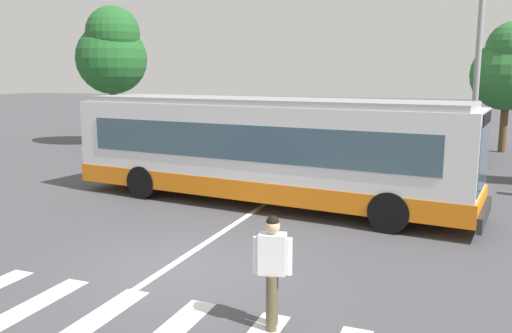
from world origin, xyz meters
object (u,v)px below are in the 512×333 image
object	(u,v)px
city_transit_bus	(264,150)
twin_arm_street_lamp	(482,4)
pedestrian_crossing_street	(272,265)
parked_car_black	(459,142)
background_tree_right	(510,67)
parked_car_red	(287,135)
parked_car_silver	(398,140)
parked_car_champagne	(340,138)
background_tree_left	(112,52)

from	to	relation	value
city_transit_bus	twin_arm_street_lamp	distance (m)	9.16
pedestrian_crossing_street	twin_arm_street_lamp	xyz separation A→B (m)	(2.90, 12.79, 5.07)
pedestrian_crossing_street	twin_arm_street_lamp	world-z (taller)	twin_arm_street_lamp
parked_car_black	background_tree_right	bearing A→B (deg)	57.50
city_transit_bus	background_tree_right	bearing A→B (deg)	62.27
pedestrian_crossing_street	city_transit_bus	bearing A→B (deg)	111.32
parked_car_black	pedestrian_crossing_street	bearing A→B (deg)	-97.93
pedestrian_crossing_street	parked_car_black	size ratio (longest dim) A/B	0.38
parked_car_red	background_tree_right	world-z (taller)	background_tree_right
parked_car_silver	twin_arm_street_lamp	distance (m)	7.83
parked_car_silver	parked_car_black	xyz separation A→B (m)	(2.62, 0.16, 0.00)
city_transit_bus	twin_arm_street_lamp	size ratio (longest dim) A/B	1.23
pedestrian_crossing_street	parked_car_champagne	world-z (taller)	pedestrian_crossing_street
parked_car_black	parked_car_red	bearing A→B (deg)	179.03
city_transit_bus	parked_car_silver	xyz separation A→B (m)	(2.66, 10.57, -0.82)
background_tree_left	parked_car_black	bearing A→B (deg)	5.09
twin_arm_street_lamp	background_tree_left	world-z (taller)	twin_arm_street_lamp
pedestrian_crossing_street	background_tree_right	world-z (taller)	background_tree_right
city_transit_bus	parked_car_silver	world-z (taller)	city_transit_bus
pedestrian_crossing_street	parked_car_red	world-z (taller)	pedestrian_crossing_street
twin_arm_street_lamp	parked_car_black	bearing A→B (deg)	94.56
city_transit_bus	parked_car_red	bearing A→B (deg)	104.39
parked_car_red	parked_car_black	xyz separation A→B (m)	(8.07, -0.14, 0.00)
city_transit_bus	parked_car_champagne	distance (m)	10.38
background_tree_left	parked_car_champagne	bearing A→B (deg)	5.54
city_transit_bus	parked_car_black	world-z (taller)	city_transit_bus
twin_arm_street_lamp	background_tree_left	size ratio (longest dim) A/B	1.38
twin_arm_street_lamp	background_tree_right	xyz separation A→B (m)	(1.62, 8.27, -1.96)
background_tree_right	parked_car_champagne	bearing A→B (deg)	-153.95
background_tree_left	twin_arm_street_lamp	bearing A→B (deg)	-11.52
parked_car_red	parked_car_champagne	distance (m)	2.88
parked_car_champagne	pedestrian_crossing_street	bearing A→B (deg)	-81.08
twin_arm_street_lamp	city_transit_bus	bearing A→B (deg)	-135.31
city_transit_bus	pedestrian_crossing_street	world-z (taller)	city_transit_bus
pedestrian_crossing_street	parked_car_champagne	xyz separation A→B (m)	(-2.75, 17.51, -0.20)
twin_arm_street_lamp	background_tree_right	bearing A→B (deg)	78.94
parked_car_red	background_tree_left	distance (m)	10.08
city_transit_bus	background_tree_left	distance (m)	15.34
parked_car_black	background_tree_left	xyz separation A→B (m)	(-17.11, -1.53, 4.14)
parked_car_black	background_tree_left	world-z (taller)	background_tree_left
parked_car_red	parked_car_black	size ratio (longest dim) A/B	1.00
pedestrian_crossing_street	twin_arm_street_lamp	distance (m)	14.06
city_transit_bus	background_tree_right	distance (m)	15.90
parked_car_champagne	twin_arm_street_lamp	bearing A→B (deg)	-39.90
background_tree_left	parked_car_red	bearing A→B (deg)	10.42
parked_car_black	background_tree_left	size ratio (longest dim) A/B	0.64
parked_car_black	twin_arm_street_lamp	world-z (taller)	twin_arm_street_lamp
city_transit_bus	parked_car_silver	bearing A→B (deg)	75.86
pedestrian_crossing_street	background_tree_left	world-z (taller)	background_tree_left
pedestrian_crossing_street	parked_car_silver	size ratio (longest dim) A/B	0.37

